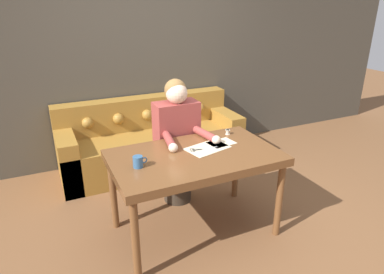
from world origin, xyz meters
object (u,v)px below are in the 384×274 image
Objects in this scene: dining_table at (195,162)px; mug at (138,162)px; thread_spool at (228,132)px; couch at (151,142)px; person at (177,142)px; scissors at (199,150)px.

mug is at bearing -175.80° from dining_table.
thread_spool is (0.96, 0.31, -0.02)m from mug.
dining_table is 0.64× the size of couch.
person is at bearing -90.82° from couch.
dining_table is 0.54m from person.
mug is 1.01m from thread_spool.
mug is (-0.55, -0.57, 0.16)m from person.
person is at bearing 83.48° from dining_table.
person is 0.50m from thread_spool.
scissors is (-0.01, -1.36, 0.46)m from couch.
thread_spool is at bearing 27.89° from scissors.
dining_table is 5.54× the size of scissors.
person reaches higher than dining_table.
couch is (0.07, 1.42, -0.38)m from dining_table.
person is at bearing 45.87° from mug.
mug reaches higher than thread_spool.
thread_spool is (0.40, 0.21, 0.02)m from scissors.
mug reaches higher than couch.
thread_spool is (0.40, -1.15, 0.48)m from couch.
couch is 8.70× the size of scissors.
couch reaches higher than dining_table.
couch is 0.95m from person.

